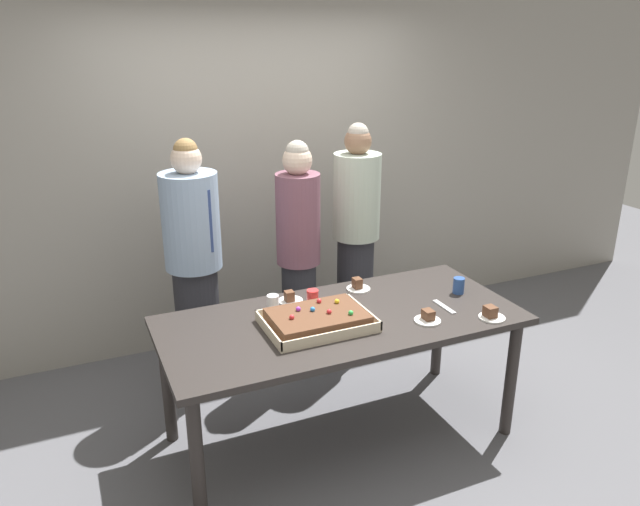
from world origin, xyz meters
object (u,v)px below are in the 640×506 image
Objects in this scene: party_table at (341,331)px; plated_slice_far_right at (428,318)px; cake_server_utensil at (444,307)px; drink_cup_nearest at (273,303)px; person_serving_front at (299,255)px; sheet_cake at (317,320)px; person_green_shirt_behind at (194,267)px; drink_cup_middle at (313,298)px; plated_slice_far_left at (491,314)px; plated_slice_near_left at (358,286)px; drink_cup_far_end at (459,286)px; plated_slice_near_right at (290,299)px; person_striped_tie_right at (356,239)px.

party_table is 13.68× the size of plated_slice_far_right.
party_table is 0.63m from cake_server_utensil.
drink_cup_nearest is 0.74m from person_serving_front.
sheet_cake is at bearing -60.24° from drink_cup_nearest.
cake_server_utensil is at bearing 24.43° from person_green_shirt_behind.
plated_slice_far_left is at bearing -33.27° from drink_cup_middle.
plated_slice_near_left is 1.07m from person_green_shirt_behind.
drink_cup_far_end is at bearing 35.26° from cake_server_utensil.
plated_slice_far_right is (0.61, -0.55, 0.00)m from plated_slice_near_right.
sheet_cake reaches higher than plated_slice_far_right.
plated_slice_far_left is (0.94, -0.31, -0.02)m from sheet_cake.
sheet_cake is 5.82× the size of drink_cup_middle.
drink_cup_far_end is at bearing 57.00° from person_serving_front.
drink_cup_middle reaches higher than cake_server_utensil.
plated_slice_near_right is 1.05m from drink_cup_far_end.
plated_slice_far_right is at bearing 161.79° from plated_slice_far_left.
drink_cup_far_end is at bearing 52.17° from person_striped_tie_right.
plated_slice_far_right reaches higher than party_table.
person_striped_tie_right reaches higher than drink_cup_nearest.
plated_slice_far_right is 1.18m from person_striped_tie_right.
drink_cup_middle is at bearing 72.50° from sheet_cake.
person_green_shirt_behind is 0.99× the size of person_striped_tie_right.
drink_cup_nearest is 0.50× the size of cake_server_utensil.
sheet_cake is 0.35× the size of person_serving_front.
sheet_cake is 5.82× the size of drink_cup_far_end.
person_green_shirt_behind is at bearing 148.89° from drink_cup_far_end.
drink_cup_far_end reaches higher than plated_slice_far_left.
sheet_cake is 5.82× the size of drink_cup_nearest.
drink_cup_nearest is at bearing -17.98° from person_serving_front.
person_serving_front is at bearing 74.50° from sheet_cake.
person_serving_front is at bearing 131.49° from drink_cup_far_end.
plated_slice_far_right is 0.75× the size of cake_server_utensil.
plated_slice_far_left is at bearing -18.21° from plated_slice_far_right.
drink_cup_far_end is 0.06× the size of person_green_shirt_behind.
drink_cup_middle is (0.10, -0.10, 0.03)m from plated_slice_near_right.
plated_slice_far_left is 0.37m from plated_slice_far_right.
drink_cup_nearest is (-0.60, -0.09, 0.03)m from plated_slice_near_left.
person_serving_front reaches higher than drink_cup_middle.
person_green_shirt_behind is at bearing 128.75° from drink_cup_middle.
person_serving_front is (-0.53, 0.97, 0.08)m from cake_server_utensil.
plated_slice_near_left is 1.50× the size of drink_cup_far_end.
plated_slice_near_left is at bearing 127.79° from cake_server_utensil.
plated_slice_far_left is (0.96, -0.67, 0.00)m from plated_slice_near_right.
plated_slice_far_left is 0.09× the size of person_serving_front.
drink_cup_far_end is at bearing -16.49° from plated_slice_near_right.
person_serving_front is (-0.34, 1.09, 0.06)m from plated_slice_far_right.
drink_cup_middle reaches higher than plated_slice_near_left.
plated_slice_near_left is 0.84m from plated_slice_far_left.
person_serving_front reaches higher than plated_slice_far_right.
person_serving_front reaches higher than plated_slice_far_left.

